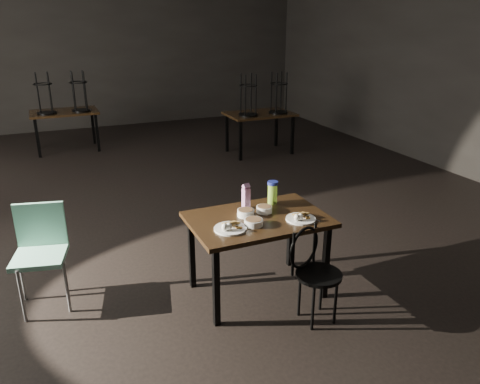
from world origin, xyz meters
name	(u,v)px	position (x,y,z in m)	size (l,w,h in m)	color
room	(135,24)	(-0.06, 0.01, 2.33)	(12.00, 12.04, 3.22)	black
main_table	(258,226)	(0.54, -1.74, 0.67)	(1.20, 0.80, 0.75)	black
plate_left	(230,227)	(0.22, -1.87, 0.77)	(0.27, 0.27, 0.09)	white
plate_right	(301,217)	(0.86, -1.93, 0.77)	(0.26, 0.26, 0.08)	white
bowl_near	(246,213)	(0.46, -1.67, 0.78)	(0.15, 0.15, 0.06)	white
bowl_far	(264,209)	(0.64, -1.65, 0.78)	(0.14, 0.14, 0.06)	white
bowl_big	(254,222)	(0.44, -1.87, 0.78)	(0.16, 0.16, 0.05)	white
juice_carton	(246,197)	(0.53, -1.51, 0.86)	(0.07, 0.07, 0.24)	#83176E
water_bottle	(273,192)	(0.81, -1.49, 0.86)	(0.12, 0.12, 0.22)	#A4E342
spoon	(309,215)	(0.97, -1.87, 0.75)	(0.06, 0.21, 0.01)	silver
bentwood_chair	(313,267)	(0.79, -2.26, 0.48)	(0.43, 0.42, 0.80)	black
school_chair	(40,247)	(-1.24, -1.14, 0.55)	(0.50, 0.50, 0.90)	#77B9A0
bg_table_right	(261,113)	(2.61, 2.50, 0.75)	(1.20, 0.80, 1.48)	black
bg_table_far	(64,111)	(-0.66, 4.11, 0.75)	(1.20, 0.80, 1.48)	black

